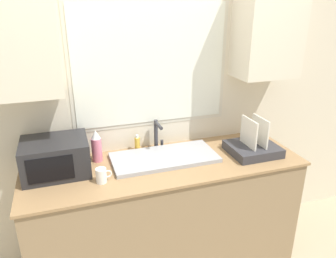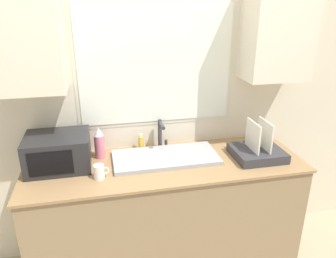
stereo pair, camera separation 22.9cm
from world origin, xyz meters
The scene contains 9 objects.
countertop centered at (0.00, 0.33, 0.47)m, with size 2.05×0.69×0.94m.
wall_back centered at (0.00, 0.66, 1.42)m, with size 6.00×0.38×2.60m.
sink_basin centered at (0.01, 0.39, 0.95)m, with size 0.79×0.37×0.03m.
faucet centered at (0.02, 0.58, 1.08)m, with size 0.08×0.16×0.24m.
microwave centered at (-0.76, 0.43, 1.06)m, with size 0.44×0.36×0.24m.
dish_rack centered at (0.70, 0.27, 0.99)m, with size 0.37×0.33×0.29m.
spray_bottle centered at (-0.47, 0.52, 1.06)m, with size 0.08×0.08×0.24m.
soap_bottle centered at (-0.15, 0.60, 1.00)m, with size 0.04×0.04×0.14m.
mug_near_sink centered at (-0.48, 0.20, 0.99)m, with size 0.11×0.07×0.10m.
Camera 1 is at (-0.66, -1.72, 2.07)m, focal length 35.00 mm.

